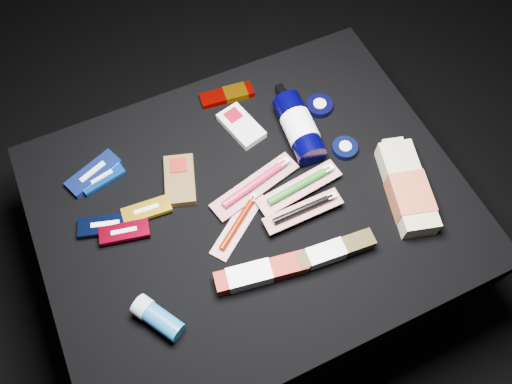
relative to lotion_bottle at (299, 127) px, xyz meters
name	(u,v)px	position (x,y,z in m)	size (l,w,h in m)	color
ground	(253,260)	(-0.18, -0.12, -0.44)	(3.00, 3.00, 0.00)	black
cloth_table	(253,235)	(-0.18, -0.12, -0.24)	(0.98, 0.78, 0.40)	black
luna_bar_0	(94,173)	(-0.50, 0.11, -0.03)	(0.14, 0.10, 0.02)	navy
luna_bar_1	(102,178)	(-0.48, 0.08, -0.03)	(0.11, 0.06, 0.01)	blue
luna_bar_2	(106,225)	(-0.51, -0.04, -0.02)	(0.13, 0.08, 0.02)	black
luna_bar_3	(147,210)	(-0.41, -0.04, -0.02)	(0.11, 0.05, 0.01)	gold
luna_bar_4	(125,232)	(-0.48, -0.08, -0.02)	(0.12, 0.06, 0.01)	maroon
clif_bar_0	(180,178)	(-0.31, 0.00, -0.03)	(0.11, 0.15, 0.02)	#533A1C
clif_bar_1	(240,125)	(-0.12, 0.09, -0.03)	(0.09, 0.14, 0.02)	silver
power_bar	(230,94)	(-0.11, 0.19, -0.03)	(0.14, 0.06, 0.02)	#7E0300
lotion_bottle	(299,127)	(0.00, 0.00, 0.00)	(0.09, 0.24, 0.08)	black
cream_tin_upper	(319,106)	(0.09, 0.05, -0.03)	(0.07, 0.07, 0.02)	black
cream_tin_lower	(345,148)	(0.09, -0.09, -0.03)	(0.06, 0.06, 0.02)	black
bodywash_bottle	(407,189)	(0.15, -0.25, -0.01)	(0.14, 0.25, 0.05)	#C6B28E
deodorant_stick	(157,317)	(-0.47, -0.29, -0.02)	(0.10, 0.12, 0.05)	#185995
toothbrush_pack_0	(239,223)	(-0.23, -0.16, -0.03)	(0.18, 0.14, 0.02)	silver
toothbrush_pack_1	(256,184)	(-0.16, -0.09, -0.02)	(0.24, 0.11, 0.03)	#B3ADA6
toothbrush_pack_2	(300,186)	(-0.07, -0.14, -0.01)	(0.22, 0.07, 0.02)	beige
toothbrush_pack_3	(304,210)	(-0.09, -0.20, -0.01)	(0.19, 0.05, 0.02)	#ACA4A0
toothpaste_carton_red	(257,274)	(-0.25, -0.29, -0.02)	(0.21, 0.08, 0.04)	maroon
toothpaste_carton_green	(332,252)	(-0.08, -0.31, -0.01)	(0.18, 0.05, 0.03)	#33280E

